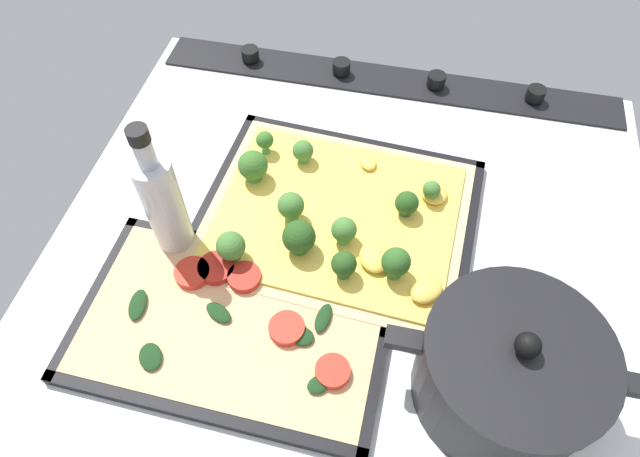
{
  "coord_description": "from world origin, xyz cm",
  "views": [
    {
      "loc": [
        -4.41,
        37.07,
        57.69
      ],
      "look_at": [
        3.71,
        -0.22,
        4.13
      ],
      "focal_mm": 31.09,
      "sensor_mm": 36.0,
      "label": 1
    }
  ],
  "objects_px": {
    "oil_bottle": "(164,205)",
    "broccoli_pizza": "(333,217)",
    "veggie_pizza_back": "(234,321)",
    "cooking_pot": "(508,372)",
    "baking_tray_front": "(336,221)",
    "baking_tray_back": "(233,326)"
  },
  "relations": [
    {
      "from": "baking_tray_front",
      "to": "baking_tray_back",
      "type": "height_order",
      "value": "same"
    },
    {
      "from": "veggie_pizza_back",
      "to": "baking_tray_front",
      "type": "bearing_deg",
      "value": -116.73
    },
    {
      "from": "broccoli_pizza",
      "to": "baking_tray_back",
      "type": "relative_size",
      "value": 0.96
    },
    {
      "from": "baking_tray_front",
      "to": "oil_bottle",
      "type": "bearing_deg",
      "value": 22.07
    },
    {
      "from": "broccoli_pizza",
      "to": "veggie_pizza_back",
      "type": "xyz_separation_m",
      "value": [
        0.08,
        0.16,
        -0.01
      ]
    },
    {
      "from": "broccoli_pizza",
      "to": "veggie_pizza_back",
      "type": "relative_size",
      "value": 1.03
    },
    {
      "from": "veggie_pizza_back",
      "to": "cooking_pot",
      "type": "relative_size",
      "value": 1.33
    },
    {
      "from": "baking_tray_front",
      "to": "broccoli_pizza",
      "type": "relative_size",
      "value": 1.08
    },
    {
      "from": "broccoli_pizza",
      "to": "baking_tray_back",
      "type": "bearing_deg",
      "value": 63.42
    },
    {
      "from": "broccoli_pizza",
      "to": "cooking_pot",
      "type": "distance_m",
      "value": 0.28
    },
    {
      "from": "veggie_pizza_back",
      "to": "cooking_pot",
      "type": "bearing_deg",
      "value": 177.18
    },
    {
      "from": "veggie_pizza_back",
      "to": "oil_bottle",
      "type": "distance_m",
      "value": 0.15
    },
    {
      "from": "baking_tray_back",
      "to": "oil_bottle",
      "type": "distance_m",
      "value": 0.16
    },
    {
      "from": "broccoli_pizza",
      "to": "oil_bottle",
      "type": "xyz_separation_m",
      "value": [
        0.18,
        0.07,
        0.06
      ]
    },
    {
      "from": "oil_bottle",
      "to": "broccoli_pizza",
      "type": "bearing_deg",
      "value": -159.31
    },
    {
      "from": "broccoli_pizza",
      "to": "cooking_pot",
      "type": "relative_size",
      "value": 1.36
    },
    {
      "from": "broccoli_pizza",
      "to": "veggie_pizza_back",
      "type": "height_order",
      "value": "broccoli_pizza"
    },
    {
      "from": "baking_tray_front",
      "to": "veggie_pizza_back",
      "type": "xyz_separation_m",
      "value": [
        0.08,
        0.17,
        0.01
      ]
    },
    {
      "from": "broccoli_pizza",
      "to": "oil_bottle",
      "type": "distance_m",
      "value": 0.2
    },
    {
      "from": "broccoli_pizza",
      "to": "oil_bottle",
      "type": "height_order",
      "value": "oil_bottle"
    },
    {
      "from": "baking_tray_front",
      "to": "veggie_pizza_back",
      "type": "distance_m",
      "value": 0.19
    },
    {
      "from": "baking_tray_front",
      "to": "baking_tray_back",
      "type": "bearing_deg",
      "value": 63.33
    }
  ]
}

